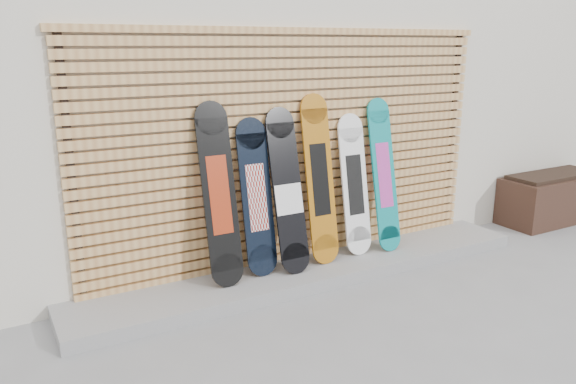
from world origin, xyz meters
name	(u,v)px	position (x,y,z in m)	size (l,w,h in m)	color
ground	(368,301)	(0.00, 0.00, 0.00)	(80.00, 80.00, 0.00)	gray
building	(244,71)	(0.50, 3.50, 1.80)	(12.00, 5.00, 3.60)	beige
concrete_step	(312,271)	(-0.15, 0.68, 0.06)	(4.60, 0.70, 0.12)	gray
slat_wall	(297,147)	(-0.15, 0.97, 1.21)	(4.26, 0.08, 2.29)	tan
planter_box	(551,198)	(3.36, 0.71, 0.30)	(1.36, 0.57, 0.61)	#301D15
snowboard_0	(219,195)	(-1.03, 0.77, 0.90)	(0.30, 0.34, 1.57)	black
snowboard_1	(257,198)	(-0.66, 0.80, 0.82)	(0.29, 0.28, 1.41)	black
snowboard_2	(288,192)	(-0.38, 0.75, 0.85)	(0.29, 0.39, 1.49)	black
snowboard_3	(320,180)	(-0.01, 0.79, 0.91)	(0.29, 0.31, 1.59)	#AA6512
snowboard_4	(354,185)	(0.41, 0.80, 0.81)	(0.29, 0.28, 1.38)	white
snowboard_5	(384,175)	(0.74, 0.77, 0.88)	(0.26, 0.35, 1.52)	#0E8487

